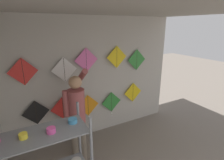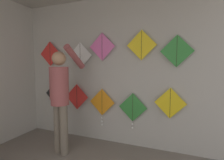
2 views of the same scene
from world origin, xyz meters
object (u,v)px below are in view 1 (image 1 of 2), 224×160
Objects in this scene: kite_7 at (86,60)px; kite_8 at (117,57)px; kite_0 at (36,113)px; kite_4 at (133,92)px; kite_5 at (23,72)px; kite_9 at (137,60)px; shopkeeper at (77,112)px; kite_2 at (88,107)px; kite_1 at (63,108)px; kite_6 at (64,70)px; kite_3 at (111,103)px.

kite_7 is 1.00× the size of kite_8.
kite_0 reaches higher than kite_4.
kite_0 is at bearing 0.00° from kite_5.
kite_8 is at bearing 180.00° from kite_9.
shopkeeper is at bearing -151.57° from kite_8.
kite_2 is 1.39× the size of kite_9.
kite_6 is (0.10, 0.00, 0.85)m from kite_1.
kite_5 is at bearing 180.00° from kite_9.
kite_3 is (1.09, 0.67, -0.33)m from shopkeeper.
kite_6 is at bearing 179.87° from kite_2.
kite_5 is 2.59m from kite_9.
kite_0 is 0.72× the size of kite_2.
kite_1 is at bearing 0.00° from kite_5.
kite_1 is at bearing 180.00° from kite_7.
kite_5 reaches higher than kite_1.
kite_3 is 1.26× the size of kite_4.
kite_9 is at bearing 31.58° from shopkeeper.
kite_8 reaches higher than kite_5.
kite_8 is at bearing 0.29° from kite_3.
kite_5 is 1.00× the size of kite_7.
kite_9 is at bearing 0.00° from kite_5.
kite_4 is (1.85, 0.00, 0.02)m from kite_1.
kite_0 is at bearing 180.00° from kite_9.
kite_2 is at bearing -0.11° from kite_1.
kite_9 is (1.83, 0.00, 0.04)m from kite_6.
kite_0 is 1.75m from kite_3.
kite_8 is at bearing 0.00° from kite_6.
shopkeeper is 3.52× the size of kite_5.
kite_9 reaches higher than shopkeeper.
kite_9 reaches higher than kite_6.
shopkeeper is 3.52× the size of kite_0.
kite_1 is 0.72× the size of kite_2.
kite_4 is at bearing 0.00° from kite_8.
kite_7 is (0.58, 0.00, 1.01)m from kite_1.
kite_1 is 1.21m from kite_3.
kite_6 is (0.76, 0.00, -0.05)m from kite_5.
kite_6 is at bearing 180.00° from kite_7.
kite_9 reaches higher than kite_2.
shopkeeper is at bearing -158.99° from kite_4.
kite_9 is (1.35, 0.00, -0.12)m from kite_7.
kite_0 reaches higher than kite_3.
kite_2 is at bearing -179.92° from kite_8.
kite_4 is at bearing 0.00° from kite_5.
shopkeeper is at bearing -80.68° from kite_1.
shopkeeper is at bearing -125.03° from kite_2.
kite_3 is 1.31m from kite_7.
kite_4 is (1.74, 0.67, -0.17)m from shopkeeper.
kite_0 is 1.04m from kite_6.
kite_6 is 1.83m from kite_9.
kite_8 is (0.77, 0.00, 1.12)m from kite_2.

